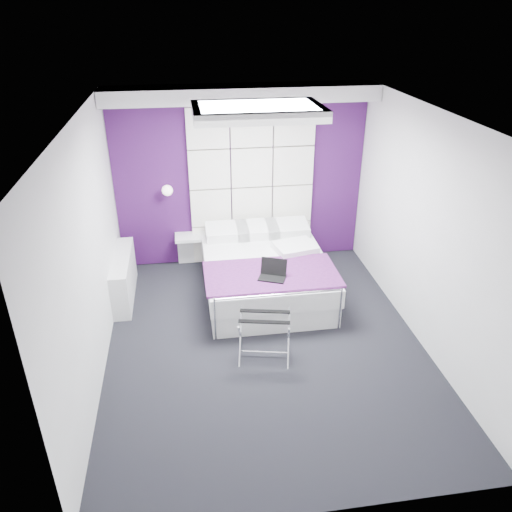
{
  "coord_description": "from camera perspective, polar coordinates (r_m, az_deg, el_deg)",
  "views": [
    {
      "loc": [
        -0.8,
        -4.64,
        3.58
      ],
      "look_at": [
        -0.06,
        0.35,
        0.97
      ],
      "focal_mm": 35.0,
      "sensor_mm": 36.0,
      "label": 1
    }
  ],
  "objects": [
    {
      "name": "soffit",
      "position": [
        6.73,
        -1.63,
        18.06
      ],
      "size": [
        3.58,
        0.5,
        0.2
      ],
      "primitive_type": "cube",
      "color": "silver",
      "rests_on": "wall_back"
    },
    {
      "name": "bed",
      "position": [
        6.73,
        1.0,
        -1.92
      ],
      "size": [
        1.65,
        1.99,
        0.7
      ],
      "color": "silver",
      "rests_on": "floor"
    },
    {
      "name": "floor",
      "position": [
        5.92,
        1.05,
        -9.91
      ],
      "size": [
        4.4,
        4.4,
        0.0
      ],
      "primitive_type": "plane",
      "color": "black",
      "rests_on": "ground"
    },
    {
      "name": "ceiling",
      "position": [
        4.81,
        1.32,
        15.56
      ],
      "size": [
        4.4,
        4.4,
        0.0
      ],
      "primitive_type": "plane",
      "rotation": [
        3.14,
        0.0,
        0.0
      ],
      "color": "white",
      "rests_on": "wall_back"
    },
    {
      "name": "skylight",
      "position": [
        5.41,
        0.2,
        16.32
      ],
      "size": [
        1.36,
        0.86,
        0.12
      ],
      "primitive_type": null,
      "color": "white",
      "rests_on": "ceiling"
    },
    {
      "name": "wall_lamp",
      "position": [
        7.11,
        -10.1,
        7.5
      ],
      "size": [
        0.15,
        0.15,
        0.15
      ],
      "primitive_type": "sphere",
      "color": "white",
      "rests_on": "wall_back"
    },
    {
      "name": "wall_left",
      "position": [
        5.27,
        -18.52,
        0.15
      ],
      "size": [
        0.0,
        4.4,
        4.4
      ],
      "primitive_type": "plane",
      "rotation": [
        1.57,
        0.0,
        1.57
      ],
      "color": "silver",
      "rests_on": "floor"
    },
    {
      "name": "laptop",
      "position": [
        6.07,
        1.8,
        -1.93
      ],
      "size": [
        0.32,
        0.23,
        0.23
      ],
      "rotation": [
        0.0,
        0.0,
        -0.4
      ],
      "color": "black",
      "rests_on": "bed"
    },
    {
      "name": "headboard",
      "position": [
        7.26,
        -0.49,
        7.93
      ],
      "size": [
        1.8,
        0.08,
        2.3
      ],
      "primitive_type": null,
      "color": "silver",
      "rests_on": "wall_back"
    },
    {
      "name": "radiator",
      "position": [
        6.85,
        -14.88,
        -2.32
      ],
      "size": [
        0.22,
        1.2,
        0.6
      ],
      "primitive_type": "cube",
      "color": "silver",
      "rests_on": "floor"
    },
    {
      "name": "luggage_rack",
      "position": [
        5.56,
        0.97,
        -9.18
      ],
      "size": [
        0.55,
        0.41,
        0.54
      ],
      "rotation": [
        0.0,
        0.0,
        -0.21
      ],
      "color": "silver",
      "rests_on": "floor"
    },
    {
      "name": "accent_wall",
      "position": [
        7.25,
        -1.74,
        8.96
      ],
      "size": [
        3.58,
        0.02,
        2.58
      ],
      "primitive_type": "cube",
      "color": "#3A1047",
      "rests_on": "wall_back"
    },
    {
      "name": "nightstand",
      "position": [
        7.35,
        -7.69,
        2.15
      ],
      "size": [
        0.4,
        0.31,
        0.04
      ],
      "primitive_type": "cube",
      "color": "silver",
      "rests_on": "wall_back"
    },
    {
      "name": "wall_back",
      "position": [
        7.26,
        -1.75,
        8.99
      ],
      "size": [
        3.6,
        0.0,
        3.6
      ],
      "primitive_type": "plane",
      "rotation": [
        1.57,
        0.0,
        0.0
      ],
      "color": "silver",
      "rests_on": "floor"
    },
    {
      "name": "wall_right",
      "position": [
        5.79,
        19.03,
        2.56
      ],
      "size": [
        0.0,
        4.4,
        4.4
      ],
      "primitive_type": "plane",
      "rotation": [
        1.57,
        0.0,
        -1.57
      ],
      "color": "silver",
      "rests_on": "floor"
    }
  ]
}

